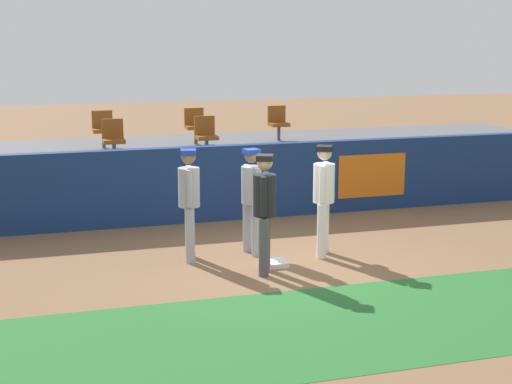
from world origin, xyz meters
The scene contains 14 objects.
ground_plane centered at (0.00, 0.00, 0.00)m, with size 60.00×60.00×0.00m, color brown.
grass_foreground_strip centered at (0.00, -2.56, 0.00)m, with size 18.00×2.80×0.01m, color #26662B.
first_base centered at (-0.07, 0.03, 0.04)m, with size 0.40×0.40×0.08m, color white.
player_fielder_home centered at (0.90, 0.36, 1.07)m, with size 0.53×0.49×1.85m.
player_runner_visitor centered at (-0.22, 0.78, 1.03)m, with size 0.40×0.49×1.78m.
player_coach_visitor centered at (-1.28, 0.72, 1.06)m, with size 0.40×0.51×1.83m.
player_umpire centered at (-0.32, -0.26, 1.07)m, with size 0.46×0.49×1.85m.
field_wall centered at (0.02, 3.20, 0.75)m, with size 18.00×0.26×1.49m.
bleacher_platform centered at (0.00, 5.77, 0.54)m, with size 18.00×4.80×1.07m, color #59595E.
seat_back_center centered at (0.02, 6.44, 1.54)m, with size 0.46×0.44×0.84m.
seat_back_right centered at (2.09, 6.44, 1.54)m, with size 0.45×0.44×0.84m.
seat_back_left centered at (-2.13, 6.44, 1.55)m, with size 0.47×0.44×0.84m.
seat_front_left centered at (-2.07, 4.64, 1.54)m, with size 0.44×0.44×0.84m.
seat_front_center centered at (-0.12, 4.64, 1.54)m, with size 0.44×0.44×0.84m.
Camera 1 is at (-3.55, -10.73, 3.60)m, focal length 51.95 mm.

